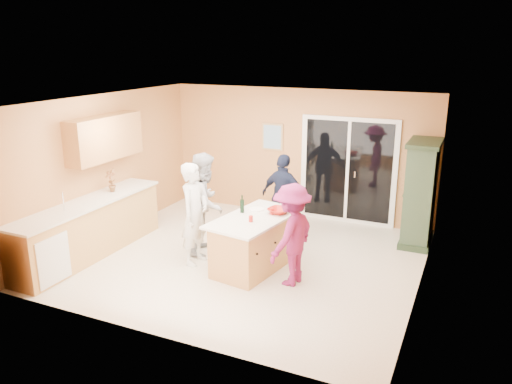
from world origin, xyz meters
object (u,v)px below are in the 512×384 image
at_px(kitchen_island, 255,244).
at_px(green_hutch, 420,194).
at_px(woman_grey, 205,203).
at_px(woman_magenta, 292,235).
at_px(woman_navy, 284,197).
at_px(woman_white, 195,214).

distance_m(kitchen_island, green_hutch, 3.12).
bearing_deg(woman_grey, woman_magenta, -121.61).
bearing_deg(woman_navy, kitchen_island, 105.19).
relative_size(kitchen_island, woman_white, 1.05).
xyz_separation_m(kitchen_island, green_hutch, (2.21, 2.14, 0.50)).
height_order(green_hutch, woman_navy, green_hutch).
xyz_separation_m(kitchen_island, woman_navy, (-0.07, 1.41, 0.38)).
relative_size(woman_white, woman_grey, 0.97).
relative_size(kitchen_island, woman_navy, 1.12).
bearing_deg(green_hutch, kitchen_island, -135.89).
distance_m(green_hutch, woman_white, 3.94).
xyz_separation_m(kitchen_island, woman_white, (-0.96, -0.20, 0.43)).
bearing_deg(green_hutch, woman_white, -143.51).
height_order(green_hutch, woman_grey, green_hutch).
distance_m(green_hutch, woman_grey, 3.74).
height_order(green_hutch, woman_magenta, green_hutch).
distance_m(woman_grey, woman_magenta, 1.84).
bearing_deg(woman_magenta, woman_navy, -145.23).
distance_m(kitchen_island, woman_magenta, 0.84).
xyz_separation_m(green_hutch, woman_navy, (-2.28, -0.73, -0.12)).
bearing_deg(woman_grey, kitchen_island, -120.15).
relative_size(kitchen_island, woman_grey, 1.02).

